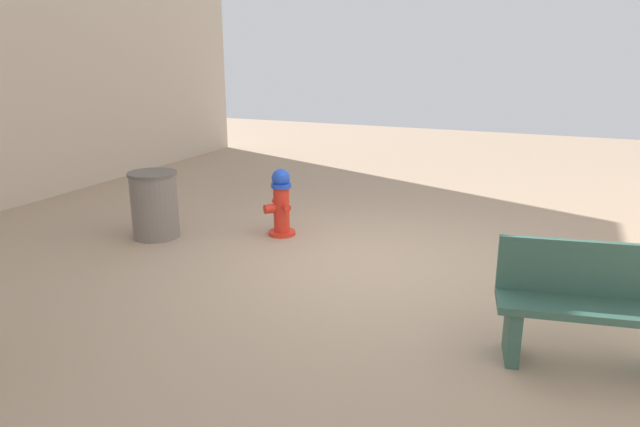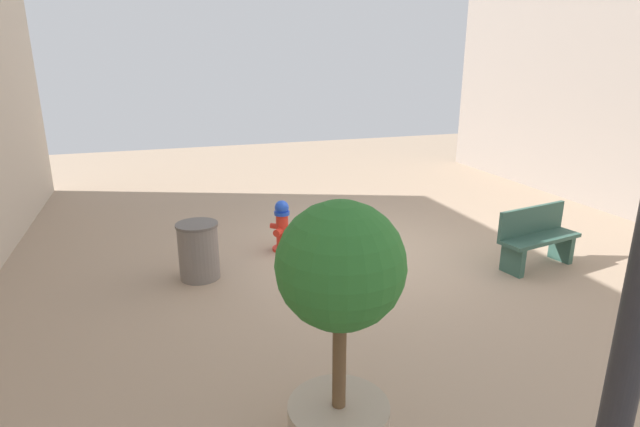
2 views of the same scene
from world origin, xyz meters
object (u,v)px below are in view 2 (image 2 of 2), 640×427
Objects in this scene: fire_hydrant at (282,226)px; bench_near at (536,237)px; planter_tree at (340,311)px; trash_bin at (199,251)px.

bench_near reaches higher than fire_hydrant.
bench_near is 0.66× the size of planter_tree.
fire_hydrant is 1.03× the size of trash_bin.
fire_hydrant is at bearing -98.62° from planter_tree.
planter_tree is (4.35, 2.77, 0.84)m from bench_near.
bench_near is 5.23m from planter_tree.
planter_tree reaches higher than bench_near.
planter_tree is at bearing 100.71° from trash_bin.
bench_near is 5.24m from trash_bin.
trash_bin is (5.10, -1.20, -0.05)m from bench_near.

